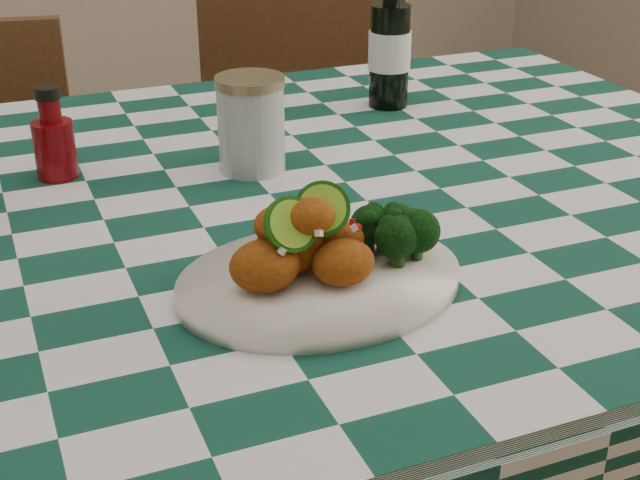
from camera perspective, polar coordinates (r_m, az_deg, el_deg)
name	(u,v)px	position (r m, az deg, el deg)	size (l,w,h in m)	color
dining_table	(207,464)	(1.29, -7.22, -14.01)	(1.66, 1.06, 0.79)	#114234
plate	(320,282)	(0.88, 0.00, -2.68)	(0.29, 0.23, 0.02)	white
fried_chicken_pile	(308,238)	(0.86, -0.77, 0.13)	(0.13, 0.09, 0.08)	#A0490F
broccoli_side	(396,230)	(0.91, 4.89, 0.62)	(0.07, 0.07, 0.05)	black
ketchup_bottle	(53,133)	(1.19, -16.74, 6.58)	(0.05, 0.05, 0.12)	#630409
mason_jar	(251,124)	(1.17, -4.42, 7.41)	(0.09, 0.09, 0.13)	#B2BCBA
beer_bottle	(390,34)	(1.42, 4.51, 13.00)	(0.07, 0.07, 0.23)	black
wooden_chair_right	(299,178)	(1.92, -1.36, 3.99)	(0.46, 0.48, 1.00)	#472814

